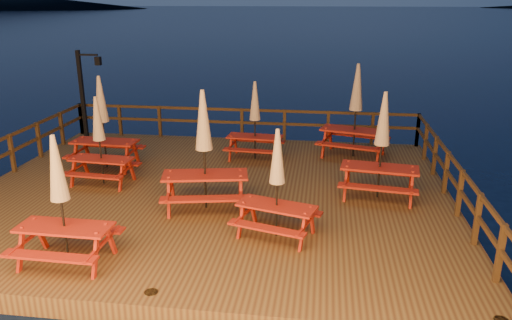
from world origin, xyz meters
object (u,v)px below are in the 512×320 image
object	(u,v)px
lamp_post	(86,86)
picnic_table_1	(356,109)
picnic_table_2	(103,121)
picnic_table_0	(277,182)

from	to	relation	value
lamp_post	picnic_table_1	xyz separation A→B (m)	(9.11, -1.10, -0.31)
picnic_table_1	picnic_table_2	xyz separation A→B (m)	(-7.14, -2.02, -0.11)
lamp_post	picnic_table_2	size ratio (longest dim) A/B	1.13
picnic_table_0	picnic_table_1	distance (m)	5.98
picnic_table_1	picnic_table_0	bearing A→B (deg)	-92.41
lamp_post	picnic_table_2	distance (m)	3.71
picnic_table_1	picnic_table_2	bearing A→B (deg)	-148.78
lamp_post	picnic_table_0	world-z (taller)	lamp_post
lamp_post	picnic_table_0	xyz separation A→B (m)	(7.28, -6.79, -0.60)
picnic_table_0	picnic_table_2	distance (m)	6.45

